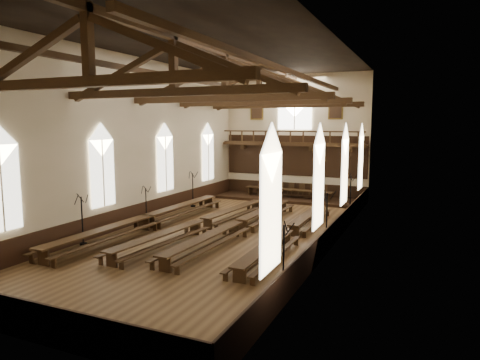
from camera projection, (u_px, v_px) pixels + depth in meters
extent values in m
plane|color=brown|center=(226.00, 233.00, 23.81)|extent=(26.00, 26.00, 0.00)
plane|color=beige|center=(295.00, 137.00, 34.94)|extent=(12.00, 0.00, 12.00)
plane|color=beige|center=(12.00, 164.00, 11.38)|extent=(12.00, 0.00, 12.00)
plane|color=beige|center=(135.00, 141.00, 25.57)|extent=(0.00, 26.00, 26.00)
plane|color=beige|center=(336.00, 146.00, 20.74)|extent=(0.00, 26.00, 26.00)
plane|color=black|center=(225.00, 48.00, 22.50)|extent=(26.00, 26.00, 0.00)
cube|color=black|center=(294.00, 190.00, 35.48)|extent=(11.90, 0.08, 1.20)
cube|color=black|center=(24.00, 319.00, 11.99)|extent=(11.90, 0.08, 1.20)
cube|color=black|center=(138.00, 213.00, 26.13)|extent=(0.08, 25.90, 1.20)
cube|color=black|center=(333.00, 234.00, 21.34)|extent=(0.08, 25.90, 1.20)
cube|color=white|center=(1.00, 189.00, 17.59)|extent=(0.05, 1.80, 3.60)
cylinder|color=beige|center=(2.00, 189.00, 17.57)|extent=(0.08, 0.08, 3.60)
cube|color=white|center=(103.00, 173.00, 23.03)|extent=(0.05, 1.80, 3.60)
cube|color=white|center=(101.00, 140.00, 22.79)|extent=(0.05, 1.80, 1.80)
cylinder|color=beige|center=(103.00, 173.00, 23.01)|extent=(0.08, 0.08, 3.60)
cube|color=white|center=(165.00, 164.00, 28.46)|extent=(0.05, 1.80, 3.60)
cube|color=white|center=(165.00, 137.00, 28.23)|extent=(0.05, 1.80, 1.80)
cylinder|color=beige|center=(166.00, 164.00, 28.45)|extent=(0.08, 0.08, 3.60)
cube|color=white|center=(208.00, 157.00, 33.90)|extent=(0.05, 1.80, 3.60)
cube|color=white|center=(208.00, 135.00, 33.66)|extent=(0.05, 1.80, 1.80)
cylinder|color=beige|center=(208.00, 157.00, 33.88)|extent=(0.08, 0.08, 3.60)
cube|color=white|center=(271.00, 213.00, 12.84)|extent=(0.05, 1.80, 3.60)
cube|color=white|center=(272.00, 153.00, 12.60)|extent=(0.05, 1.80, 1.80)
cylinder|color=beige|center=(270.00, 213.00, 12.86)|extent=(0.08, 0.08, 3.60)
cube|color=white|center=(319.00, 186.00, 18.28)|extent=(0.05, 1.80, 3.60)
cube|color=white|center=(320.00, 144.00, 18.04)|extent=(0.05, 1.80, 1.80)
cylinder|color=beige|center=(318.00, 186.00, 18.29)|extent=(0.08, 0.08, 3.60)
cube|color=white|center=(344.00, 172.00, 23.71)|extent=(0.05, 1.80, 3.60)
cube|color=white|center=(346.00, 139.00, 23.48)|extent=(0.05, 1.80, 1.80)
cylinder|color=beige|center=(344.00, 172.00, 23.73)|extent=(0.08, 0.08, 3.60)
cube|color=white|center=(361.00, 163.00, 29.15)|extent=(0.05, 1.80, 3.60)
cube|color=white|center=(362.00, 136.00, 28.91)|extent=(0.05, 1.80, 1.80)
cylinder|color=beige|center=(360.00, 163.00, 29.16)|extent=(0.08, 0.08, 3.60)
cube|color=white|center=(295.00, 114.00, 34.61)|extent=(2.80, 0.05, 2.40)
cube|color=white|center=(295.00, 99.00, 34.45)|extent=(2.80, 0.05, 2.80)
cylinder|color=beige|center=(295.00, 114.00, 34.57)|extent=(0.10, 0.10, 2.40)
cube|color=#3E2B13|center=(292.00, 144.00, 34.43)|extent=(11.80, 1.20, 0.20)
cube|color=black|center=(294.00, 156.00, 35.09)|extent=(11.80, 0.10, 3.30)
cube|color=#3E2B13|center=(290.00, 131.00, 33.80)|extent=(11.60, 0.12, 0.10)
cube|color=#3E2B13|center=(290.00, 143.00, 33.92)|extent=(11.60, 0.12, 0.10)
cube|color=#3E2B13|center=(243.00, 146.00, 36.63)|extent=(0.35, 0.40, 0.50)
cube|color=#3E2B13|center=(276.00, 147.00, 35.43)|extent=(0.35, 0.40, 0.50)
cube|color=#3E2B13|center=(312.00, 148.00, 34.22)|extent=(0.35, 0.40, 0.50)
cube|color=#3E2B13|center=(350.00, 148.00, 33.01)|extent=(0.35, 0.40, 0.50)
cube|color=brown|center=(257.00, 111.00, 35.91)|extent=(1.15, 0.06, 1.45)
cube|color=black|center=(257.00, 111.00, 35.87)|extent=(0.95, 0.04, 1.25)
cube|color=brown|center=(336.00, 110.00, 33.25)|extent=(1.15, 0.06, 1.45)
cube|color=black|center=(336.00, 110.00, 33.22)|extent=(0.95, 0.04, 1.25)
cube|color=#3E2B13|center=(89.00, 82.00, 13.78)|extent=(11.70, 0.35, 0.35)
cube|color=#3E2B13|center=(88.00, 40.00, 13.61)|extent=(0.30, 0.30, 2.40)
cube|color=#3E2B13|center=(24.00, 59.00, 14.83)|extent=(5.44, 0.26, 2.40)
cube|color=#3E2B13|center=(164.00, 46.00, 12.51)|extent=(5.44, 0.26, 2.40)
cube|color=#3E2B13|center=(174.00, 92.00, 18.31)|extent=(11.70, 0.35, 0.35)
cube|color=#3E2B13|center=(173.00, 61.00, 18.14)|extent=(0.30, 0.30, 2.40)
cube|color=#3E2B13|center=(120.00, 74.00, 19.36)|extent=(5.44, 0.26, 2.40)
cube|color=#3E2B13|center=(235.00, 67.00, 17.04)|extent=(5.44, 0.26, 2.40)
cube|color=#3E2B13|center=(225.00, 98.00, 22.84)|extent=(11.70, 0.35, 0.35)
cube|color=#3E2B13|center=(225.00, 73.00, 22.67)|extent=(0.30, 0.30, 2.40)
cube|color=#3E2B13|center=(179.00, 83.00, 23.89)|extent=(5.44, 0.26, 2.40)
cube|color=#3E2B13|center=(276.00, 79.00, 21.57)|extent=(5.44, 0.26, 2.40)
cube|color=#3E2B13|center=(259.00, 102.00, 27.37)|extent=(11.70, 0.35, 0.35)
cube|color=#3E2B13|center=(259.00, 82.00, 27.20)|extent=(0.30, 0.30, 2.40)
cube|color=#3E2B13|center=(219.00, 90.00, 28.42)|extent=(5.44, 0.26, 2.40)
cube|color=#3E2B13|center=(303.00, 87.00, 26.10)|extent=(5.44, 0.26, 2.40)
cube|color=#3E2B13|center=(284.00, 105.00, 31.90)|extent=(11.70, 0.35, 0.35)
cube|color=#3E2B13|center=(284.00, 88.00, 31.73)|extent=(0.30, 0.30, 2.40)
cube|color=#3E2B13|center=(248.00, 94.00, 32.95)|extent=(5.44, 0.26, 2.40)
cube|color=#3E2B13|center=(322.00, 92.00, 30.63)|extent=(5.44, 0.26, 2.40)
cube|color=#3E2B13|center=(171.00, 76.00, 24.03)|extent=(0.25, 25.70, 0.25)
cube|color=#3E2B13|center=(285.00, 70.00, 21.32)|extent=(0.25, 25.70, 0.25)
cube|color=#3E2B13|center=(225.00, 54.00, 22.54)|extent=(0.30, 25.70, 0.30)
cube|color=#3E2B13|center=(103.00, 230.00, 21.31)|extent=(0.97, 7.66, 0.09)
cube|color=#3E2B13|center=(47.00, 258.00, 18.25)|extent=(0.65, 0.10, 0.73)
cube|color=#3E2B13|center=(145.00, 224.00, 24.48)|extent=(0.65, 0.10, 0.73)
cube|color=#3E2B13|center=(103.00, 240.00, 21.37)|extent=(0.27, 6.77, 0.09)
cube|color=#3E2B13|center=(93.00, 235.00, 21.64)|extent=(0.51, 7.65, 0.07)
cube|color=#3E2B13|center=(35.00, 260.00, 18.51)|extent=(0.25, 0.08, 0.43)
cube|color=#3E2B13|center=(136.00, 225.00, 24.84)|extent=(0.25, 0.08, 0.43)
cube|color=#3E2B13|center=(113.00, 238.00, 21.06)|extent=(0.51, 7.65, 0.07)
cube|color=#3E2B13|center=(57.00, 264.00, 17.93)|extent=(0.25, 0.08, 0.43)
cube|color=#3E2B13|center=(155.00, 227.00, 24.26)|extent=(0.25, 0.08, 0.43)
cube|color=#3E2B13|center=(181.00, 205.00, 28.01)|extent=(0.97, 7.66, 0.09)
cube|color=#3E2B13|center=(150.00, 222.00, 24.95)|extent=(0.65, 0.10, 0.73)
cube|color=#3E2B13|center=(206.00, 202.00, 31.18)|extent=(0.65, 0.10, 0.73)
cube|color=#3E2B13|center=(181.00, 212.00, 28.08)|extent=(0.27, 6.77, 0.09)
cube|color=#3E2B13|center=(173.00, 209.00, 28.34)|extent=(0.51, 7.65, 0.07)
cube|color=#3E2B13|center=(140.00, 223.00, 25.21)|extent=(0.25, 0.08, 0.43)
cube|color=#3E2B13|center=(199.00, 203.00, 31.54)|extent=(0.25, 0.08, 0.43)
cube|color=#3E2B13|center=(190.00, 210.00, 27.77)|extent=(0.51, 7.65, 0.07)
cube|color=#3E2B13|center=(159.00, 226.00, 24.63)|extent=(0.25, 0.08, 0.43)
cube|color=#3E2B13|center=(215.00, 205.00, 30.96)|extent=(0.25, 0.08, 0.43)
cube|color=#3E2B13|center=(164.00, 236.00, 20.60)|extent=(1.28, 6.83, 0.08)
cube|color=#3E2B13|center=(123.00, 262.00, 17.88)|extent=(0.58, 0.13, 0.65)
cube|color=#3E2B13|center=(196.00, 229.00, 23.42)|extent=(0.58, 0.13, 0.65)
cube|color=#3E2B13|center=(165.00, 245.00, 20.66)|extent=(0.61, 6.00, 0.08)
cube|color=#3E2B13|center=(155.00, 240.00, 20.93)|extent=(0.87, 6.79, 0.06)
cube|color=#3E2B13|center=(112.00, 263.00, 18.14)|extent=(0.22, 0.09, 0.38)
cube|color=#3E2B13|center=(188.00, 230.00, 23.77)|extent=(0.22, 0.09, 0.38)
cube|color=#3E2B13|center=(175.00, 243.00, 20.35)|extent=(0.87, 6.79, 0.06)
cube|color=#3E2B13|center=(134.00, 267.00, 17.57)|extent=(0.22, 0.09, 0.38)
cube|color=#3E2B13|center=(206.00, 232.00, 23.19)|extent=(0.22, 0.09, 0.38)
cube|color=#3E2B13|center=(230.00, 208.00, 27.31)|extent=(1.28, 6.83, 0.08)
cube|color=#3E2B13|center=(207.00, 224.00, 24.59)|extent=(0.58, 0.13, 0.65)
cube|color=#3E2B13|center=(248.00, 205.00, 30.13)|extent=(0.58, 0.13, 0.65)
cube|color=#3E2B13|center=(230.00, 215.00, 27.37)|extent=(0.61, 6.00, 0.08)
cube|color=#3E2B13|center=(222.00, 212.00, 27.63)|extent=(0.87, 6.79, 0.06)
cube|color=#3E2B13|center=(198.00, 225.00, 24.85)|extent=(0.22, 0.09, 0.38)
cube|color=#3E2B13|center=(241.00, 206.00, 30.48)|extent=(0.22, 0.09, 0.38)
cube|color=#3E2B13|center=(238.00, 213.00, 27.06)|extent=(0.87, 6.79, 0.06)
cube|color=#3E2B13|center=(216.00, 228.00, 24.27)|extent=(0.22, 0.09, 0.38)
cube|color=#3E2B13|center=(256.00, 208.00, 29.90)|extent=(0.22, 0.09, 0.38)
cube|color=#3E2B13|center=(207.00, 237.00, 20.22)|extent=(0.95, 7.01, 0.08)
cube|color=#3E2B13|center=(170.00, 265.00, 17.42)|extent=(0.60, 0.10, 0.67)
cube|color=#3E2B13|center=(235.00, 230.00, 23.12)|extent=(0.60, 0.10, 0.67)
cube|color=#3E2B13|center=(207.00, 247.00, 20.28)|extent=(0.30, 6.19, 0.08)
cube|color=#3E2B13|center=(196.00, 242.00, 20.53)|extent=(0.53, 7.00, 0.06)
cube|color=#3E2B13|center=(157.00, 266.00, 17.66)|extent=(0.23, 0.08, 0.39)
cube|color=#3E2B13|center=(225.00, 231.00, 23.45)|extent=(0.23, 0.08, 0.39)
cube|color=#3E2B13|center=(218.00, 245.00, 19.99)|extent=(0.53, 7.00, 0.06)
cube|color=#3E2B13|center=(182.00, 271.00, 17.12)|extent=(0.23, 0.08, 0.39)
cube|color=#3E2B13|center=(245.00, 234.00, 22.92)|extent=(0.23, 0.08, 0.39)
cube|color=#3E2B13|center=(263.00, 209.00, 26.93)|extent=(0.95, 7.01, 0.08)
cube|color=#3E2B13|center=(243.00, 226.00, 24.13)|extent=(0.60, 0.10, 0.67)
cube|color=#3E2B13|center=(279.00, 206.00, 29.83)|extent=(0.60, 0.10, 0.67)
cube|color=#3E2B13|center=(263.00, 216.00, 26.99)|extent=(0.30, 6.19, 0.08)
cube|color=#3E2B13|center=(254.00, 213.00, 27.23)|extent=(0.53, 7.00, 0.06)
cube|color=#3E2B13|center=(233.00, 227.00, 24.37)|extent=(0.23, 0.08, 0.39)
cube|color=#3E2B13|center=(271.00, 207.00, 30.16)|extent=(0.23, 0.08, 0.39)
cube|color=#3E2B13|center=(272.00, 214.00, 26.70)|extent=(0.53, 7.00, 0.06)
cube|color=#3E2B13|center=(252.00, 229.00, 23.83)|extent=(0.23, 0.08, 0.39)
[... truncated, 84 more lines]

